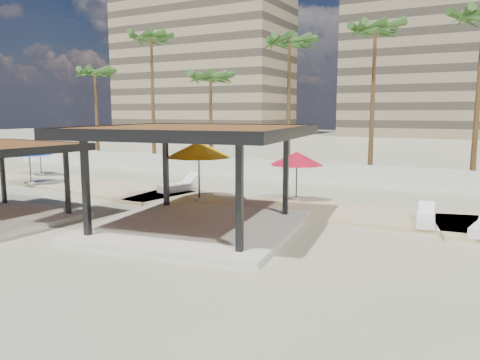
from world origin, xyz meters
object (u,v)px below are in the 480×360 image
object	(u,v)px
lounger_b	(426,220)
umbrella_a	(29,150)
umbrella_c	(297,159)
lounger_a	(179,187)
pavilion_central	(195,168)

from	to	relation	value
lounger_b	umbrella_a	bearing A→B (deg)	84.80
umbrella_c	lounger_a	distance (m)	6.80
lounger_a	umbrella_a	bearing A→B (deg)	117.76
umbrella_a	umbrella_c	xyz separation A→B (m)	(15.73, 2.71, -0.00)
umbrella_c	lounger_b	distance (m)	6.85
pavilion_central	lounger_a	distance (m)	8.07
umbrella_c	lounger_b	bearing A→B (deg)	-20.69
umbrella_c	lounger_b	size ratio (longest dim) A/B	1.48
pavilion_central	umbrella_c	size ratio (longest dim) A/B	2.99
umbrella_c	umbrella_a	bearing A→B (deg)	-170.22
lounger_a	lounger_b	world-z (taller)	lounger_a
umbrella_c	lounger_b	world-z (taller)	umbrella_c
lounger_a	lounger_b	xyz separation A→B (m)	(12.71, -1.77, -0.05)
pavilion_central	umbrella_c	world-z (taller)	pavilion_central
umbrella_a	lounger_b	xyz separation A→B (m)	(21.91, 0.38, -1.83)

